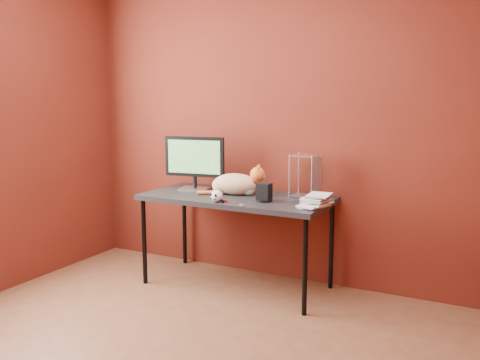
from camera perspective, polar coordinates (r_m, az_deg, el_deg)
The scene contains 11 objects.
room at distance 2.95m, azimuth -10.31°, elevation 6.82°, with size 3.52×3.52×2.61m.
desk at distance 4.28m, azimuth -0.37°, elevation -2.35°, with size 1.50×0.70×0.75m.
monitor at distance 4.50m, azimuth -4.86°, elevation 2.10°, with size 0.52×0.21×0.45m.
cat at distance 4.30m, azimuth -0.45°, elevation -0.40°, with size 0.51×0.30×0.26m.
skull_mug at distance 4.01m, azimuth -2.51°, elevation -1.72°, with size 0.09×0.09×0.09m.
speaker at distance 4.04m, azimuth 2.61°, elevation -1.40°, with size 0.12×0.12×0.14m.
book_stack at distance 3.85m, azimuth 7.31°, elevation 5.10°, with size 0.22×0.25×1.07m.
wire_rack at distance 4.23m, azimuth 6.95°, elevation 0.47°, with size 0.21×0.18×0.34m.
pocket_knife at distance 4.03m, azimuth -1.97°, elevation -2.24°, with size 0.09×0.02×0.02m, color #A60C0F.
black_gadget at distance 4.01m, azimuth -2.08°, elevation -2.26°, with size 0.05×0.03×0.02m, color black.
washer at distance 3.92m, azimuth 0.25°, elevation -2.65°, with size 0.04×0.04×0.00m, color #B6B7BB.
Camera 1 is at (1.80, -2.33, 1.57)m, focal length 40.00 mm.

